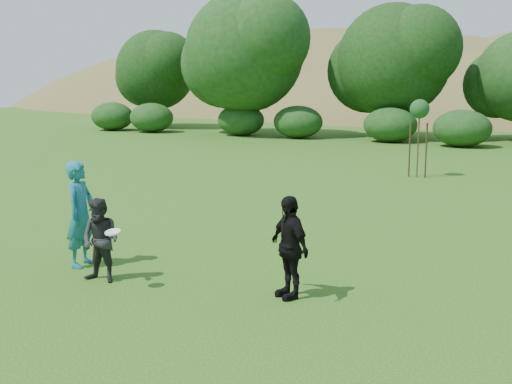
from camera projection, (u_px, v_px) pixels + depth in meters
The scene contains 7 objects.
ground at pixel (182, 277), 11.72m from camera, with size 120.00×120.00×0.00m, color #19470C.
player_teal at pixel (80, 214), 12.24m from camera, with size 0.74×0.49×2.04m, color #1A6679.
player_grey at pixel (101, 240), 11.31m from camera, with size 0.73×0.57×1.50m, color #252527.
player_black at pixel (289, 247), 10.47m from camera, with size 1.00×0.42×1.71m, color black.
frisbee at pixel (113, 232), 10.76m from camera, with size 0.27×0.27×0.08m.
sapling at pixel (420, 111), 23.19m from camera, with size 0.70×0.70×2.85m.
hillside at pixel (507, 215), 74.16m from camera, with size 150.00×72.00×52.00m.
Camera 1 is at (6.31, -9.44, 3.56)m, focal length 45.00 mm.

